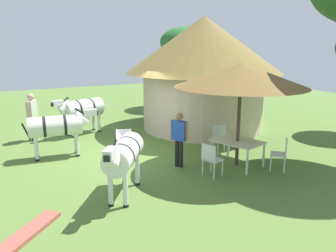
# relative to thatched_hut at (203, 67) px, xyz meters

# --- Properties ---
(ground_plane) EXTENTS (36.00, 36.00, 0.00)m
(ground_plane) POSITION_rel_thatched_hut_xyz_m (1.84, -3.83, -2.52)
(ground_plane) COLOR #557534
(thatched_hut) EXTENTS (6.22, 6.22, 4.49)m
(thatched_hut) POSITION_rel_thatched_hut_xyz_m (0.00, 0.00, 0.00)
(thatched_hut) COLOR beige
(thatched_hut) RESTS_ON ground_plane
(shade_umbrella) EXTENTS (3.64, 3.64, 2.92)m
(shade_umbrella) POSITION_rel_thatched_hut_xyz_m (4.25, -1.66, 0.07)
(shade_umbrella) COLOR #4B3627
(shade_umbrella) RESTS_ON ground_plane
(patio_dining_table) EXTENTS (1.56, 1.27, 0.74)m
(patio_dining_table) POSITION_rel_thatched_hut_xyz_m (4.25, -1.66, -1.86)
(patio_dining_table) COLOR #ECE8CE
(patio_dining_table) RESTS_ON ground_plane
(patio_chair_near_lawn) EXTENTS (0.51, 0.53, 0.90)m
(patio_chair_near_lawn) POSITION_rel_thatched_hut_xyz_m (3.07, -1.37, -2.00)
(patio_chair_near_lawn) COLOR silver
(patio_chair_near_lawn) RESTS_ON ground_plane
(patio_chair_west_end) EXTENTS (0.54, 0.53, 0.90)m
(patio_chair_west_end) POSITION_rel_thatched_hut_xyz_m (4.59, -2.83, -2.00)
(patio_chair_west_end) COLOR silver
(patio_chair_west_end) RESTS_ON ground_plane
(patio_chair_east_end) EXTENTS (0.61, 0.61, 0.90)m
(patio_chair_east_end) POSITION_rel_thatched_hut_xyz_m (5.14, -0.84, -2.00)
(patio_chair_east_end) COLOR white
(patio_chair_east_end) RESTS_ON ground_plane
(guest_beside_umbrella) EXTENTS (0.51, 0.38, 1.58)m
(guest_beside_umbrella) POSITION_rel_thatched_hut_xyz_m (3.55, -3.18, -1.58)
(guest_beside_umbrella) COLOR black
(guest_beside_umbrella) RESTS_ON ground_plane
(standing_watcher) EXTENTS (0.53, 0.43, 1.71)m
(standing_watcher) POSITION_rel_thatched_hut_xyz_m (-1.31, -6.43, -1.49)
(standing_watcher) COLOR black
(standing_watcher) RESTS_ON ground_plane
(striped_lounge_chair) EXTENTS (0.95, 0.77, 0.59)m
(striped_lounge_chair) POSITION_rel_thatched_hut_xyz_m (1.27, -3.95, -2.27)
(striped_lounge_chair) COLOR #D04F42
(striped_lounge_chair) RESTS_ON ground_plane
(zebra_nearest_camera) EXTENTS (0.82, 2.25, 1.51)m
(zebra_nearest_camera) POSITION_rel_thatched_hut_xyz_m (1.00, -6.01, -1.56)
(zebra_nearest_camera) COLOR silver
(zebra_nearest_camera) RESTS_ON ground_plane
(zebra_by_umbrella) EXTENTS (1.90, 1.51, 1.53)m
(zebra_by_umbrella) POSITION_rel_thatched_hut_xyz_m (4.60, -5.26, -1.53)
(zebra_by_umbrella) COLOR silver
(zebra_by_umbrella) RESTS_ON ground_plane
(zebra_toward_hut) EXTENTS (1.17, 2.13, 1.52)m
(zebra_toward_hut) POSITION_rel_thatched_hut_xyz_m (-1.37, -4.64, -1.54)
(zebra_toward_hut) COLOR silver
(zebra_toward_hut) RESTS_ON ground_plane
(acacia_tree_left_background) EXTENTS (2.70, 2.70, 4.32)m
(acacia_tree_left_background) POSITION_rel_thatched_hut_xyz_m (-4.53, 1.90, 0.94)
(acacia_tree_left_background) COLOR #4B301A
(acacia_tree_left_background) RESTS_ON ground_plane
(brick_patio_kerb) EXTENTS (2.24, 2.22, 0.08)m
(brick_patio_kerb) POSITION_rel_thatched_hut_xyz_m (5.73, -7.86, -2.48)
(brick_patio_kerb) COLOR #A54E41
(brick_patio_kerb) RESTS_ON ground_plane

